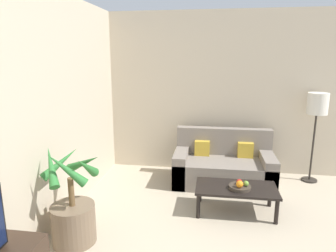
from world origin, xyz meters
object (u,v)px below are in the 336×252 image
Objects in this scene: potted_palm at (73,212)px; apple_red at (239,182)px; fruit_bowl at (240,187)px; sofa_loveseat at (223,166)px; apple_green at (246,183)px; coffee_table at (236,190)px; orange_fruit at (240,184)px; floor_lamp at (317,108)px.

apple_red is at bearing 26.48° from potted_palm.
apple_red is (-0.01, 0.03, 0.06)m from fruit_bowl.
potted_palm is 15.37× the size of apple_red.
sofa_loveseat reaches higher than apple_green.
apple_green reaches higher than coffee_table.
orange_fruit reaches higher than apple_red.
potted_palm is 2.06m from apple_green.
sofa_loveseat is 0.96m from apple_red.
sofa_loveseat is 5.57× the size of fruit_bowl.
floor_lamp is (1.39, 0.28, 0.91)m from sofa_loveseat.
potted_palm is at bearing -154.40° from fruit_bowl.
coffee_table is at bearing 27.35° from potted_palm.
orange_fruit is at bearing -146.10° from apple_green.
apple_green is at bearing -75.71° from sofa_loveseat.
potted_palm is 1.98m from coffee_table.
apple_red reaches higher than coffee_table.
potted_palm is at bearing -153.52° from apple_red.
floor_lamp reaches higher than potted_palm.
fruit_bowl is (1.80, 0.86, 0.02)m from potted_palm.
sofa_loveseat is 17.26× the size of orange_fruit.
apple_green reaches higher than fruit_bowl.
apple_green is at bearing 24.62° from potted_palm.
floor_lamp reaches higher than apple_green.
fruit_bowl is (0.04, -0.05, 0.07)m from coffee_table.
coffee_table is at bearing 104.71° from orange_fruit.
coffee_table is at bearing 128.33° from fruit_bowl.
potted_palm is 1.96m from orange_fruit.
potted_palm is at bearing -155.38° from apple_green.
orange_fruit is (0.16, -1.03, 0.16)m from sofa_loveseat.
apple_red is 0.80× the size of orange_fruit.
apple_red is at bearing -79.93° from sofa_loveseat.
orange_fruit is at bearing -133.15° from floor_lamp.
apple_green is (0.25, -0.97, 0.15)m from sofa_loveseat.
fruit_bowl is at bearing -134.26° from floor_lamp.
orange_fruit is (-0.01, -0.06, 0.07)m from fruit_bowl.
floor_lamp is at bearing 43.71° from coffee_table.
coffee_table is 14.39× the size of apple_red.
fruit_bowl is at bearing -79.87° from sofa_loveseat.
fruit_bowl is 3.85× the size of apple_red.
orange_fruit reaches higher than apple_green.
floor_lamp is at bearing 34.99° from potted_palm.
apple_green is 0.76× the size of orange_fruit.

